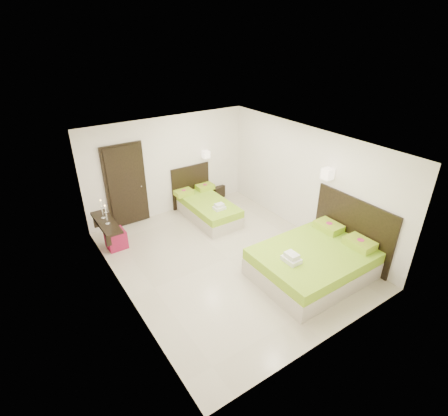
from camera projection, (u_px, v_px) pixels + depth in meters
floor at (228, 258)px, 7.70m from camera, size 5.50×5.50×0.00m
bed_single at (207, 207)px, 9.26m from camera, size 1.15×1.91×1.58m
bed_double at (316, 260)px, 7.09m from camera, size 2.30×1.95×1.90m
nightstand at (216, 192)px, 10.39m from camera, size 0.50×0.47×0.37m
ottoman at (116, 239)px, 8.01m from camera, size 0.43×0.43×0.42m
door at (126, 186)px, 8.61m from camera, size 1.02×0.15×2.14m
console_shelf at (106, 223)px, 7.47m from camera, size 0.35×1.20×0.78m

